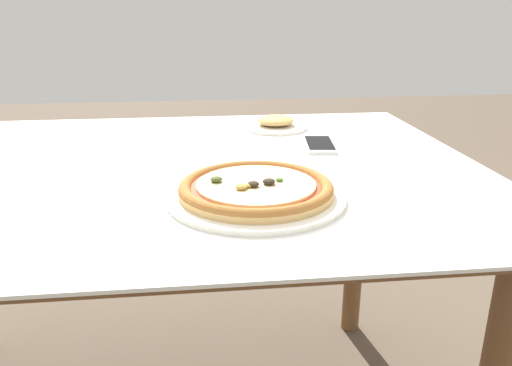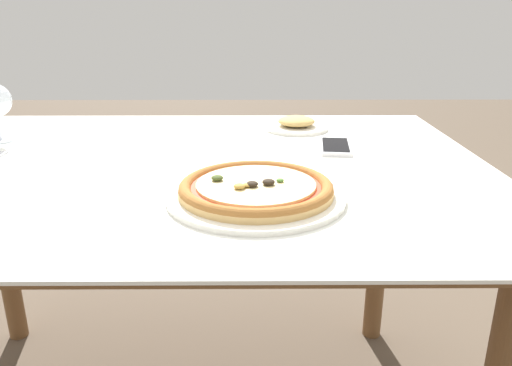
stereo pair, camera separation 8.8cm
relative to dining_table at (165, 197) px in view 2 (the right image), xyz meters
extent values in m
cube|color=brown|center=(0.00, 0.00, 0.06)|extent=(1.33, 0.91, 0.04)
cube|color=silver|center=(0.00, 0.00, 0.08)|extent=(1.43, 1.01, 0.01)
cylinder|color=brown|center=(-0.61, 0.39, -0.31)|extent=(0.06, 0.06, 0.70)
cylinder|color=brown|center=(0.61, 0.39, -0.31)|extent=(0.06, 0.06, 0.70)
cylinder|color=white|center=(0.20, -0.22, 0.09)|extent=(0.32, 0.32, 0.01)
cylinder|color=#E0B26B|center=(0.20, -0.22, 0.10)|extent=(0.27, 0.27, 0.01)
torus|color=#A3662D|center=(0.20, -0.22, 0.10)|extent=(0.27, 0.27, 0.02)
cylinder|color=#BC381E|center=(0.20, -0.22, 0.10)|extent=(0.23, 0.23, 0.00)
cylinder|color=beige|center=(0.20, -0.22, 0.11)|extent=(0.21, 0.21, 0.00)
ellipsoid|color=#BC9342|center=(0.19, -0.24, 0.11)|extent=(0.02, 0.02, 0.01)
ellipsoid|color=#425123|center=(0.13, -0.21, 0.12)|extent=(0.02, 0.02, 0.01)
ellipsoid|color=#2D2319|center=(0.23, -0.23, 0.12)|extent=(0.02, 0.02, 0.01)
ellipsoid|color=#2D2319|center=(0.20, -0.24, 0.12)|extent=(0.02, 0.02, 0.01)
ellipsoid|color=#4C7A33|center=(0.25, -0.22, 0.11)|extent=(0.01, 0.01, 0.01)
ellipsoid|color=#BC9342|center=(0.18, -0.25, 0.11)|extent=(0.02, 0.02, 0.01)
cube|color=silver|center=(-0.38, 0.06, 0.08)|extent=(0.01, 0.05, 0.00)
cylinder|color=silver|center=(-0.44, 0.19, 0.08)|extent=(0.07, 0.07, 0.00)
cube|color=white|center=(0.40, 0.11, 0.09)|extent=(0.09, 0.15, 0.01)
cube|color=black|center=(0.40, 0.11, 0.09)|extent=(0.08, 0.14, 0.00)
cylinder|color=white|center=(0.32, 0.32, 0.09)|extent=(0.18, 0.18, 0.01)
ellipsoid|color=tan|center=(0.32, 0.32, 0.10)|extent=(0.10, 0.10, 0.03)
camera|label=1|loc=(0.11, -1.05, 0.40)|focal=35.00mm
camera|label=2|loc=(0.20, -1.05, 0.40)|focal=35.00mm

